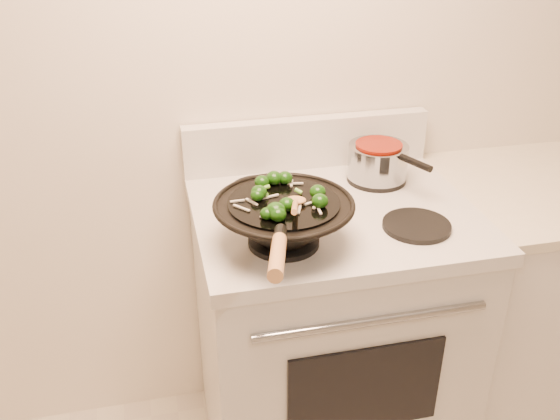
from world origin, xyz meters
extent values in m
plane|color=silver|center=(0.00, 1.50, 1.30)|extent=(3.50, 0.00, 3.50)
cube|color=silver|center=(-0.20, 1.17, 0.44)|extent=(0.76, 0.64, 0.88)
cube|color=silver|center=(-0.20, 1.17, 0.90)|extent=(0.78, 0.66, 0.04)
cube|color=silver|center=(-0.20, 1.47, 1.00)|extent=(0.78, 0.05, 0.16)
cylinder|color=gray|center=(-0.20, 0.84, 0.78)|extent=(0.60, 0.02, 0.02)
cube|color=black|center=(-0.20, 0.84, 0.55)|extent=(0.42, 0.01, 0.28)
cylinder|color=black|center=(-0.38, 1.02, 0.93)|extent=(0.18, 0.18, 0.01)
cylinder|color=black|center=(-0.02, 1.02, 0.93)|extent=(0.18, 0.18, 0.01)
cylinder|color=black|center=(-0.38, 1.32, 0.93)|extent=(0.18, 0.18, 0.01)
cylinder|color=black|center=(-0.02, 1.32, 0.93)|extent=(0.18, 0.18, 0.01)
cube|color=white|center=(0.60, 1.20, 0.44)|extent=(0.78, 0.60, 0.88)
torus|color=black|center=(-0.38, 1.02, 1.03)|extent=(0.35, 0.35, 0.01)
cylinder|color=black|center=(-0.38, 1.02, 1.04)|extent=(0.28, 0.28, 0.01)
cylinder|color=black|center=(-0.43, 0.83, 1.06)|extent=(0.04, 0.06, 0.04)
cylinder|color=#B57C47|center=(-0.46, 0.72, 1.08)|extent=(0.08, 0.19, 0.06)
ellipsoid|color=#0F3508|center=(-0.35, 1.12, 1.06)|extent=(0.04, 0.04, 0.03)
cylinder|color=#457C2C|center=(-0.34, 1.12, 1.05)|extent=(0.01, 0.01, 0.01)
ellipsoid|color=#0F3508|center=(-0.38, 1.12, 1.06)|extent=(0.04, 0.04, 0.04)
ellipsoid|color=#0F3508|center=(-0.41, 1.11, 1.06)|extent=(0.04, 0.04, 0.03)
ellipsoid|color=#0F3508|center=(-0.38, 0.97, 1.06)|extent=(0.04, 0.04, 0.03)
cylinder|color=#457C2C|center=(-0.37, 0.97, 1.05)|extent=(0.02, 0.02, 0.01)
ellipsoid|color=#0F3508|center=(-0.41, 0.95, 1.06)|extent=(0.05, 0.05, 0.04)
ellipsoid|color=#0F3508|center=(-0.43, 0.95, 1.05)|extent=(0.03, 0.03, 0.03)
ellipsoid|color=#0F3508|center=(-0.29, 1.02, 1.06)|extent=(0.04, 0.04, 0.03)
cylinder|color=#457C2C|center=(-0.28, 1.02, 1.05)|extent=(0.02, 0.02, 0.01)
ellipsoid|color=#0F3508|center=(-0.41, 0.93, 1.06)|extent=(0.04, 0.04, 0.03)
ellipsoid|color=#0F3508|center=(-0.30, 0.97, 1.06)|extent=(0.04, 0.04, 0.03)
ellipsoid|color=#0F3508|center=(-0.43, 1.05, 1.06)|extent=(0.04, 0.04, 0.03)
cylinder|color=#457C2C|center=(-0.42, 1.05, 1.05)|extent=(0.02, 0.02, 0.01)
ellipsoid|color=#0F3508|center=(-0.44, 1.04, 1.05)|extent=(0.03, 0.03, 0.03)
cube|color=beige|center=(-0.35, 0.97, 1.04)|extent=(0.02, 0.04, 0.00)
cube|color=beige|center=(-0.33, 1.11, 1.04)|extent=(0.02, 0.04, 0.00)
cube|color=beige|center=(-0.37, 0.99, 1.04)|extent=(0.04, 0.03, 0.00)
cube|color=beige|center=(-0.31, 0.96, 1.04)|extent=(0.01, 0.04, 0.00)
cube|color=beige|center=(-0.32, 0.99, 1.04)|extent=(0.03, 0.02, 0.00)
cube|color=beige|center=(-0.45, 1.03, 1.04)|extent=(0.02, 0.03, 0.00)
cube|color=beige|center=(-0.45, 1.03, 1.04)|extent=(0.02, 0.04, 0.00)
cube|color=beige|center=(-0.49, 1.04, 1.04)|extent=(0.04, 0.01, 0.00)
cube|color=beige|center=(-0.43, 0.96, 1.04)|extent=(0.03, 0.03, 0.00)
cube|color=beige|center=(-0.48, 1.01, 1.04)|extent=(0.04, 0.04, 0.00)
cube|color=beige|center=(-0.33, 1.11, 1.04)|extent=(0.04, 0.01, 0.00)
cube|color=beige|center=(-0.40, 1.05, 1.04)|extent=(0.05, 0.02, 0.00)
cylinder|color=#64AB37|center=(-0.33, 1.05, 1.05)|extent=(0.02, 0.03, 0.02)
cylinder|color=#64AB37|center=(-0.42, 1.06, 1.05)|extent=(0.02, 0.02, 0.01)
cylinder|color=#64AB37|center=(-0.43, 0.97, 1.05)|extent=(0.02, 0.01, 0.01)
cylinder|color=#64AB37|center=(-0.41, 1.09, 1.05)|extent=(0.02, 0.02, 0.02)
cylinder|color=#64AB37|center=(-0.42, 1.09, 1.05)|extent=(0.03, 0.01, 0.02)
cylinder|color=#64AB37|center=(-0.37, 1.12, 1.05)|extent=(0.02, 0.03, 0.01)
cylinder|color=#64AB37|center=(-0.28, 1.05, 1.05)|extent=(0.02, 0.03, 0.02)
sphere|color=beige|center=(-0.31, 0.97, 1.04)|extent=(0.01, 0.01, 0.01)
sphere|color=beige|center=(-0.44, 1.08, 1.04)|extent=(0.01, 0.01, 0.01)
sphere|color=beige|center=(-0.35, 1.03, 1.04)|extent=(0.01, 0.01, 0.01)
ellipsoid|color=#B57C47|center=(-0.35, 1.00, 1.05)|extent=(0.06, 0.05, 0.01)
cylinder|color=#B57C47|center=(-0.38, 0.90, 1.09)|extent=(0.07, 0.20, 0.09)
cylinder|color=gray|center=(-0.02, 1.32, 0.98)|extent=(0.18, 0.18, 0.10)
cylinder|color=#6E1105|center=(-0.02, 1.32, 1.04)|extent=(0.14, 0.14, 0.01)
cylinder|color=black|center=(0.04, 1.19, 1.03)|extent=(0.06, 0.11, 0.02)
camera|label=1|loc=(-0.68, -0.29, 1.74)|focal=40.00mm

